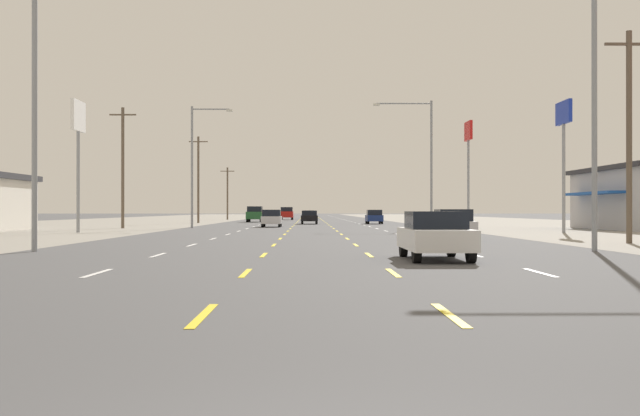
% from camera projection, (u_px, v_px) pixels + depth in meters
% --- Properties ---
extents(ground_plane, '(572.00, 572.00, 0.00)m').
position_uv_depth(ground_plane, '(312.00, 227.00, 70.18)').
color(ground_plane, '#4C4C4F').
extents(lot_apron_left, '(28.00, 440.00, 0.01)m').
position_uv_depth(lot_apron_left, '(33.00, 227.00, 69.84)').
color(lot_apron_left, gray).
rests_on(lot_apron_left, ground).
extents(lot_apron_right, '(28.00, 440.00, 0.01)m').
position_uv_depth(lot_apron_right, '(588.00, 227.00, 70.53)').
color(lot_apron_right, gray).
rests_on(lot_apron_right, ground).
extents(lane_markings, '(10.64, 227.60, 0.01)m').
position_uv_depth(lane_markings, '(311.00, 221.00, 108.68)').
color(lane_markings, white).
rests_on(lane_markings, ground).
extents(sedan_inner_right_nearest, '(1.80, 4.50, 1.46)m').
position_uv_depth(sedan_inner_right_nearest, '(435.00, 235.00, 23.74)').
color(sedan_inner_right_nearest, white).
rests_on(sedan_inner_right_nearest, ground).
extents(hatchback_far_right_near, '(1.72, 3.90, 1.54)m').
position_uv_depth(hatchback_far_right_near, '(453.00, 225.00, 38.68)').
color(hatchback_far_right_near, silver).
rests_on(hatchback_far_right_near, ground).
extents(hatchback_inner_left_mid, '(1.72, 3.90, 1.54)m').
position_uv_depth(hatchback_inner_left_mid, '(272.00, 218.00, 70.21)').
color(hatchback_inner_left_mid, silver).
rests_on(hatchback_inner_left_mid, ground).
extents(sedan_center_turn_midfar, '(1.80, 4.50, 1.46)m').
position_uv_depth(sedan_center_turn_midfar, '(309.00, 217.00, 85.41)').
color(sedan_center_turn_midfar, black).
rests_on(sedan_center_turn_midfar, ground).
extents(hatchback_far_right_far, '(1.72, 3.90, 1.54)m').
position_uv_depth(hatchback_far_right_far, '(374.00, 217.00, 86.18)').
color(hatchback_far_right_far, navy).
rests_on(hatchback_far_right_far, ground).
extents(suv_far_left_farther, '(1.98, 4.90, 1.98)m').
position_uv_depth(suv_far_left_farther, '(255.00, 214.00, 99.96)').
color(suv_far_left_farther, '#235B2D').
rests_on(suv_far_left_farther, ground).
extents(sedan_center_turn_farthest, '(1.80, 4.50, 1.46)m').
position_uv_depth(sedan_center_turn_farthest, '(309.00, 215.00, 122.95)').
color(sedan_center_turn_farthest, '#235B2D').
rests_on(sedan_center_turn_farthest, ground).
extents(suv_inner_left_distant_a, '(1.98, 4.90, 1.98)m').
position_uv_depth(suv_inner_left_distant_a, '(287.00, 213.00, 123.13)').
color(suv_inner_left_distant_a, red).
rests_on(suv_inner_left_distant_a, ground).
extents(pole_sign_left_row_1, '(0.24, 2.68, 8.81)m').
position_uv_depth(pole_sign_left_row_1, '(78.00, 129.00, 52.59)').
color(pole_sign_left_row_1, gray).
rests_on(pole_sign_left_row_1, ground).
extents(pole_sign_right_row_1, '(0.24, 2.77, 8.67)m').
position_uv_depth(pole_sign_right_row_1, '(564.00, 130.00, 51.90)').
color(pole_sign_right_row_1, gray).
rests_on(pole_sign_right_row_1, ground).
extents(pole_sign_right_row_2, '(0.24, 2.64, 9.59)m').
position_uv_depth(pole_sign_right_row_2, '(468.00, 145.00, 71.87)').
color(pole_sign_right_row_2, gray).
rests_on(pole_sign_right_row_2, ground).
extents(streetlight_left_row_0, '(3.63, 0.26, 9.95)m').
position_uv_depth(streetlight_left_row_0, '(44.00, 94.00, 28.44)').
color(streetlight_left_row_0, gray).
rests_on(streetlight_left_row_0, ground).
extents(streetlight_right_row_0, '(3.93, 0.26, 10.68)m').
position_uv_depth(streetlight_right_row_0, '(585.00, 84.00, 28.71)').
color(streetlight_right_row_0, gray).
rests_on(streetlight_right_row_0, ground).
extents(streetlight_left_row_1, '(3.54, 0.26, 10.30)m').
position_uv_depth(streetlight_left_row_1, '(196.00, 159.00, 66.67)').
color(streetlight_left_row_1, gray).
rests_on(streetlight_left_row_1, ground).
extents(streetlight_right_row_1, '(5.03, 0.26, 10.81)m').
position_uv_depth(streetlight_right_row_1, '(425.00, 154.00, 66.95)').
color(streetlight_right_row_1, gray).
rests_on(streetlight_right_row_1, ground).
extents(utility_pole_right_row_0, '(2.20, 0.26, 9.57)m').
position_uv_depth(utility_pole_right_row_0, '(629.00, 133.00, 35.46)').
color(utility_pole_right_row_0, brown).
rests_on(utility_pole_right_row_0, ground).
extents(utility_pole_left_row_1, '(2.20, 0.26, 9.99)m').
position_uv_depth(utility_pole_left_row_1, '(123.00, 165.00, 65.10)').
color(utility_pole_left_row_1, brown).
rests_on(utility_pole_left_row_1, ground).
extents(utility_pole_left_row_2, '(2.20, 0.26, 10.12)m').
position_uv_depth(utility_pole_left_row_2, '(198.00, 178.00, 92.16)').
color(utility_pole_left_row_2, brown).
rests_on(utility_pole_left_row_2, ground).
extents(utility_pole_left_row_3, '(2.20, 0.26, 8.28)m').
position_uv_depth(utility_pole_left_row_3, '(227.00, 192.00, 124.87)').
color(utility_pole_left_row_3, brown).
rests_on(utility_pole_left_row_3, ground).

